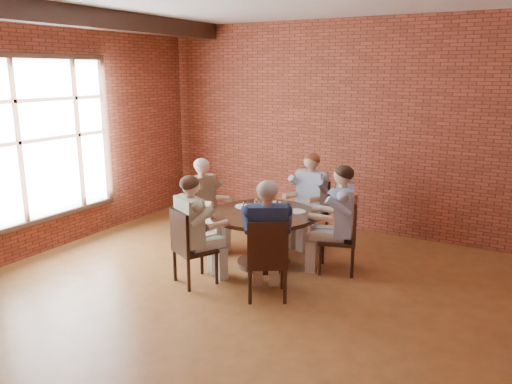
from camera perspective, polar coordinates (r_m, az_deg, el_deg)
The scene contains 28 objects.
floor at distance 5.79m, azimuth -3.96°, elevation -12.93°, with size 7.00×7.00×0.00m, color #9C5E30.
wall_back at distance 8.36m, azimuth 9.36°, elevation 7.39°, with size 7.00×7.00×0.00m, color brown.
wall_left at distance 7.55m, azimuth -25.30°, elevation 5.61°, with size 7.00×7.00×0.00m, color brown.
ceiling_beam at distance 6.89m, azimuth -22.63°, elevation 18.36°, with size 0.22×6.90×0.26m, color black.
window at distance 7.73m, azimuth -22.55°, elevation 5.67°, with size 0.10×2.16×2.36m.
dining_table at distance 6.74m, azimuth 0.89°, elevation -4.12°, with size 1.44×1.44×0.75m.
chair_a at distance 6.62m, azimuth 10.18°, elevation -4.66°, with size 0.59×0.59×0.99m.
diner_a at distance 6.57m, azimuth 9.39°, elevation -3.11°, with size 0.58×0.71×1.42m, color #3E5AA2, non-canonical shape.
chair_b at distance 7.68m, azimuth 6.44°, elevation -2.00°, with size 0.53×0.53×0.97m.
diner_b at distance 7.56m, azimuth 6.09°, elevation -0.87°, with size 0.57×0.70×1.40m, color #8D99B3, non-canonical shape.
chair_c at distance 7.50m, azimuth -6.33°, elevation -2.48°, with size 0.50×0.50×0.95m.
diner_c at distance 7.40m, azimuth -5.87°, elevation -1.39°, with size 0.54×0.66×1.35m, color brown, non-canonical shape.
chair_d at distance 6.19m, azimuth -7.75°, elevation -5.98°, with size 0.59×0.59×0.96m.
diner_d at distance 6.18m, azimuth -7.04°, elevation -4.36°, with size 0.55×0.68×1.37m, color #B5A88E, non-canonical shape.
chair_e at distance 5.73m, azimuth 1.30°, elevation -7.46°, with size 0.63×0.63×0.97m.
diner_e at distance 5.75m, azimuth 1.26°, elevation -5.49°, with size 0.57×0.70×1.40m, color #182445, non-canonical shape.
plate_a at distance 6.70m, azimuth 4.61°, elevation -2.23°, with size 0.26×0.26×0.01m, color white.
plate_b at distance 7.09m, azimuth 1.92°, elevation -1.29°, with size 0.26×0.26×0.01m, color white.
plate_c at distance 6.93m, azimuth -1.34°, elevation -1.65°, with size 0.26×0.26×0.01m, color white.
plate_d at distance 6.29m, azimuth 0.16°, elevation -3.23°, with size 0.26×0.26×0.01m, color white.
glass_a at distance 6.56m, azimuth 3.71°, elevation -1.98°, with size 0.07×0.07×0.14m, color white.
glass_b at distance 6.71m, azimuth 2.63°, elevation -1.60°, with size 0.07×0.07×0.14m, color white.
glass_c at distance 6.95m, azimuth 1.63°, elevation -1.06°, with size 0.07×0.07×0.14m, color white.
glass_d at distance 6.79m, azimuth 0.07°, elevation -1.43°, with size 0.07×0.07×0.14m, color white.
glass_e at distance 6.68m, azimuth -1.20°, elevation -1.68°, with size 0.07×0.07×0.14m, color white.
glass_f at distance 6.43m, azimuth -1.38°, elevation -2.29°, with size 0.07×0.07×0.14m, color white.
glass_g at distance 6.54m, azimuth 0.57°, elevation -2.01°, with size 0.07×0.07×0.14m, color white.
smartphone at distance 6.32m, azimuth 2.26°, elevation -3.18°, with size 0.07×0.15×0.01m, color black.
Camera 1 is at (2.90, -4.29, 2.59)m, focal length 35.00 mm.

